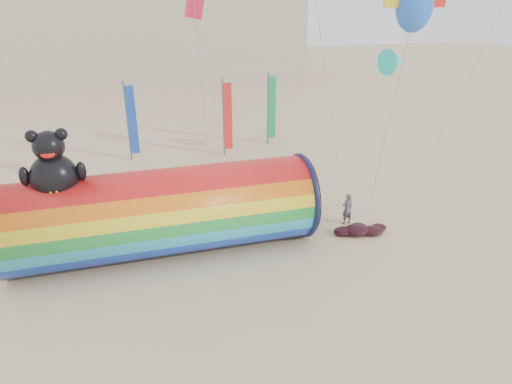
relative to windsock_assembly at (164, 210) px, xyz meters
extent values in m
plane|color=#CCB58C|center=(3.38, -1.85, -1.92)|extent=(160.00, 160.00, 0.00)
cylinder|color=red|center=(0.01, 0.00, -0.10)|extent=(12.48, 3.64, 3.64)
torus|color=#0F1438|center=(6.13, 0.00, -0.10)|extent=(0.25, 3.82, 3.82)
cylinder|color=black|center=(6.28, 0.00, -0.10)|extent=(0.06, 3.60, 3.60)
ellipsoid|color=black|center=(-3.94, 0.00, 1.88)|extent=(1.78, 1.59, 1.87)
ellipsoid|color=#F6F91A|center=(-3.94, -0.57, 1.78)|extent=(0.92, 0.40, 0.80)
sphere|color=black|center=(-3.94, 0.00, 3.13)|extent=(1.14, 1.14, 1.14)
sphere|color=black|center=(-4.44, 0.00, 3.54)|extent=(0.46, 0.46, 0.46)
sphere|color=black|center=(-3.44, 0.00, 3.54)|extent=(0.46, 0.46, 0.46)
ellipsoid|color=red|center=(-3.94, -0.47, 2.97)|extent=(0.50, 0.18, 0.32)
ellipsoid|color=black|center=(-4.93, -0.10, 2.09)|extent=(0.37, 0.37, 0.75)
ellipsoid|color=black|center=(-2.95, -0.10, 2.09)|extent=(0.37, 0.37, 0.75)
imported|color=#4E5255|center=(8.55, 0.07, -1.14)|extent=(0.62, 0.46, 1.55)
ellipsoid|color=#380A14|center=(8.52, -1.04, -1.71)|extent=(1.17, 0.99, 0.41)
ellipsoid|color=#380A14|center=(9.22, -1.24, -1.75)|extent=(0.99, 0.84, 0.34)
ellipsoid|color=#380A14|center=(7.92, -0.89, -1.76)|extent=(0.91, 0.77, 0.32)
ellipsoid|color=#380A14|center=(8.82, -0.64, -1.78)|extent=(0.78, 0.66, 0.27)
ellipsoid|color=#380A14|center=(9.72, -0.94, -1.79)|extent=(0.73, 0.62, 0.25)
cylinder|color=#59595E|center=(-0.94, 12.69, 0.68)|extent=(0.10, 0.10, 5.20)
cube|color=blue|center=(-0.63, 12.69, 0.73)|extent=(0.56, 0.06, 4.50)
cylinder|color=#59595E|center=(5.26, 11.88, 0.68)|extent=(0.10, 0.10, 5.20)
cube|color=red|center=(5.57, 11.88, 0.73)|extent=(0.56, 0.06, 4.50)
cylinder|color=#59595E|center=(8.92, 13.50, 0.68)|extent=(0.10, 0.10, 5.20)
cube|color=#169261|center=(9.23, 13.50, 0.73)|extent=(0.56, 0.06, 4.50)
ellipsoid|color=blue|center=(10.00, -1.14, 7.85)|extent=(1.51, 1.17, 2.01)
cone|color=#1BDCCD|center=(14.74, 7.00, 4.58)|extent=(1.55, 1.55, 1.40)
cube|color=red|center=(2.97, 7.67, 7.72)|extent=(0.76, 0.76, 1.22)
camera|label=1|loc=(-1.23, -17.47, 8.19)|focal=32.00mm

